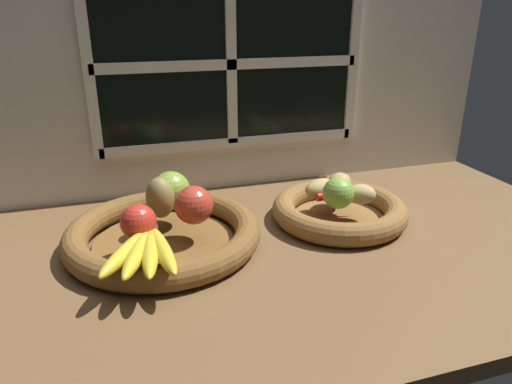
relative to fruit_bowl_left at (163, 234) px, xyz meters
The scene contains 15 objects.
ground_plane 21.56cm from the fruit_bowl_left, ahead, with size 140.00×90.00×3.00cm, color brown.
back_wall 43.99cm from the fruit_bowl_left, 53.64° to the left, with size 140.00×4.60×55.00cm.
fruit_bowl_left is the anchor object (origin of this frame).
fruit_bowl_right 38.02cm from the fruit_bowl_left, ahead, with size 29.25×29.25×4.93cm.
apple_red_front 9.38cm from the fruit_bowl_left, 129.57° to the right, with size 6.48×6.48×6.48cm, color red.
apple_red_right 8.97cm from the fruit_bowl_left, 20.24° to the right, with size 7.48×7.48×7.48cm, color #B73828.
apple_green_back 9.41cm from the fruit_bowl_left, 65.57° to the left, with size 7.89×7.89×7.89cm, color #7AA338.
pear_brown 7.19cm from the fruit_bowl_left, 85.98° to the left, with size 5.40×5.89×8.26cm, color olive.
banana_bunch_front 14.26cm from the fruit_bowl_left, 108.38° to the right, with size 13.41×18.71×2.74cm.
potato_back 40.51cm from the fruit_bowl_left, ahead, with size 6.51×5.14×4.29cm, color tan.
potato_small 41.57cm from the fruit_bowl_left, ahead, with size 6.14×4.43×4.18cm, color tan.
potato_large 38.31cm from the fruit_bowl_left, ahead, with size 6.73×4.51×4.10cm, color #A38451.
potato_oblong 34.89cm from the fruit_bowl_left, ahead, with size 7.90×4.43×4.07cm, color tan.
lime_near 36.15cm from the fruit_bowl_left, ahead, with size 6.52×6.52×6.52cm, color #7AAD3D.
chili_pepper 38.80cm from the fruit_bowl_left, ahead, with size 1.99×1.99×11.68cm, color red.
Camera 1 is at (-28.56, -83.10, 43.88)cm, focal length 33.05 mm.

